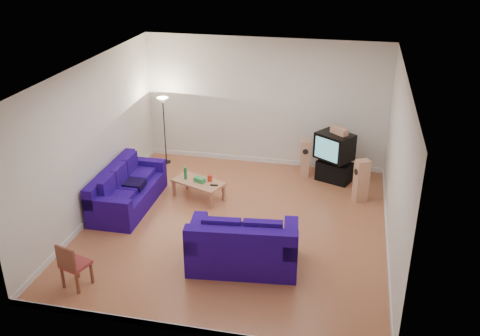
% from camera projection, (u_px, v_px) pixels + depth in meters
% --- Properties ---
extents(room, '(6.01, 6.51, 3.21)m').
position_uv_depth(room, '(236.00, 155.00, 10.27)').
color(room, brown).
rests_on(room, ground).
extents(sofa_three_seat, '(0.99, 2.25, 0.87)m').
position_uv_depth(sofa_three_seat, '(126.00, 192.00, 11.55)').
color(sofa_three_seat, '#1D095C').
rests_on(sofa_three_seat, ground).
extents(sofa_loveseat, '(2.03, 1.29, 0.96)m').
position_uv_depth(sofa_loveseat, '(243.00, 249.00, 9.44)').
color(sofa_loveseat, '#1D095C').
rests_on(sofa_loveseat, ground).
extents(coffee_table, '(1.27, 0.96, 0.42)m').
position_uv_depth(coffee_table, '(198.00, 183.00, 11.84)').
color(coffee_table, tan).
rests_on(coffee_table, ground).
extents(bottle, '(0.10, 0.10, 0.29)m').
position_uv_depth(bottle, '(185.00, 173.00, 11.87)').
color(bottle, '#197233').
rests_on(bottle, coffee_table).
extents(tissue_box, '(0.28, 0.22, 0.10)m').
position_uv_depth(tissue_box, '(200.00, 180.00, 11.77)').
color(tissue_box, green).
rests_on(tissue_box, coffee_table).
extents(red_canister, '(0.11, 0.11, 0.14)m').
position_uv_depth(red_canister, '(210.00, 178.00, 11.80)').
color(red_canister, red).
rests_on(red_canister, coffee_table).
extents(remote, '(0.17, 0.06, 0.02)m').
position_uv_depth(remote, '(214.00, 185.00, 11.62)').
color(remote, black).
rests_on(remote, coffee_table).
extents(tv_stand, '(0.90, 0.70, 0.48)m').
position_uv_depth(tv_stand, '(334.00, 171.00, 12.71)').
color(tv_stand, black).
rests_on(tv_stand, ground).
extents(av_receiver, '(0.54, 0.49, 0.10)m').
position_uv_depth(av_receiver, '(335.00, 159.00, 12.63)').
color(av_receiver, black).
rests_on(av_receiver, tv_stand).
extents(television, '(0.99, 0.94, 0.62)m').
position_uv_depth(television, '(334.00, 146.00, 12.42)').
color(television, black).
rests_on(television, av_receiver).
extents(centre_speaker, '(0.43, 0.42, 0.15)m').
position_uv_depth(centre_speaker, '(339.00, 131.00, 12.25)').
color(centre_speaker, tan).
rests_on(centre_speaker, television).
extents(speaker_left, '(0.23, 0.30, 0.92)m').
position_uv_depth(speaker_left, '(305.00, 158.00, 12.91)').
color(speaker_left, tan).
rests_on(speaker_left, ground).
extents(speaker_right, '(0.36, 0.33, 0.97)m').
position_uv_depth(speaker_right, '(361.00, 181.00, 11.69)').
color(speaker_right, tan).
rests_on(speaker_right, ground).
extents(floor_lamp, '(0.30, 0.30, 1.73)m').
position_uv_depth(floor_lamp, '(163.00, 109.00, 13.20)').
color(floor_lamp, black).
rests_on(floor_lamp, ground).
extents(dining_chair, '(0.51, 0.51, 0.85)m').
position_uv_depth(dining_chair, '(72.00, 264.00, 8.84)').
color(dining_chair, brown).
rests_on(dining_chair, ground).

